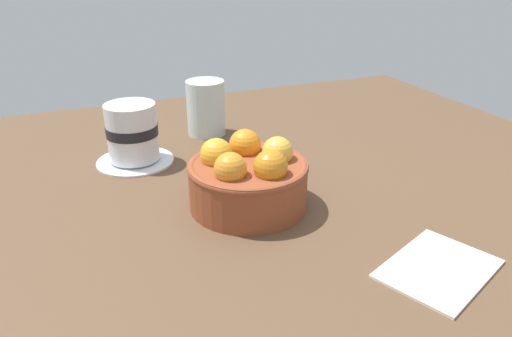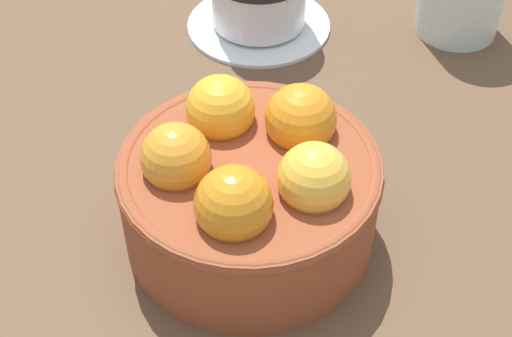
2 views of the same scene
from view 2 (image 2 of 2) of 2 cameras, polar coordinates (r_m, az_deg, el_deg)
name	(u,v)px [view 2 (image 2 of 2)]	position (r cm, az deg, el deg)	size (l,w,h in cm)	color
ground_plane	(250,257)	(46.41, -0.45, -6.73)	(113.65, 100.00, 4.55)	brown
terracotta_bowl	(250,187)	(41.84, -0.48, -1.44)	(14.63, 14.63, 8.60)	brown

